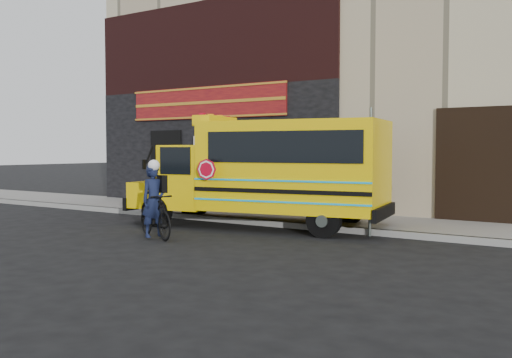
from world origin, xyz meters
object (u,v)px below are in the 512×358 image
Objects in this scene: bicycle at (155,215)px; cyclist at (154,203)px; sign_pole at (370,165)px; school_bus at (269,170)px.

bicycle is 1.08× the size of cyclist.
cyclist is (-3.94, -3.07, -0.85)m from sign_pole.
bicycle is at bearing 54.35° from cyclist.
sign_pole is at bearing 2.23° from school_bus.
sign_pole reaches higher than bicycle.
sign_pole is (2.70, 0.11, 0.16)m from school_bus.
school_bus reaches higher than cyclist.
cyclist is (0.07, -0.10, 0.29)m from bicycle.
bicycle is (-1.30, -2.87, -0.98)m from school_bus.
bicycle is (-4.01, -2.97, -1.14)m from sign_pole.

